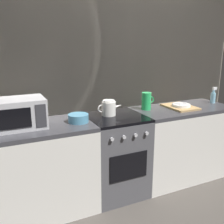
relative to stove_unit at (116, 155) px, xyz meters
name	(u,v)px	position (x,y,z in m)	size (l,w,h in m)	color
ground_plane	(115,191)	(0.00, 0.00, -0.45)	(8.00, 8.00, 0.00)	#47423D
back_wall	(103,84)	(0.00, 0.32, 0.75)	(3.60, 0.05, 2.40)	#A39989
counter_left	(32,172)	(-0.90, 0.00, 0.00)	(1.20, 0.60, 0.90)	silver
stove_unit	(116,155)	(0.00, 0.00, 0.00)	(0.60, 0.63, 0.90)	#4C4C51
counter_right	(180,142)	(0.90, 0.00, 0.00)	(1.20, 0.60, 0.90)	silver
microwave	(19,113)	(-0.96, 0.04, 0.59)	(0.46, 0.35, 0.27)	#B2B2B7
kettle	(109,108)	(-0.05, 0.06, 0.53)	(0.28, 0.15, 0.17)	white
mixing_bowl	(78,118)	(-0.42, -0.03, 0.49)	(0.20, 0.20, 0.08)	teal
pitcher	(146,101)	(0.45, 0.11, 0.55)	(0.16, 0.11, 0.20)	green
dish_pile	(180,106)	(0.86, 0.00, 0.47)	(0.30, 0.40, 0.06)	tan
spray_bottle	(213,97)	(1.41, 0.03, 0.53)	(0.08, 0.06, 0.20)	#8CCCE5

